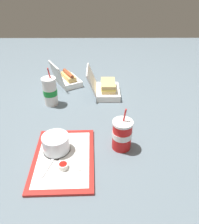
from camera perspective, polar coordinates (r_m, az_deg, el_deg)
ground_plane at (r=1.22m, az=2.26°, el=-1.12°), size 3.20×3.20×0.00m
food_tray at (r=0.98m, az=-9.34°, el=-11.82°), size 0.38×0.27×0.01m
cake_container at (r=0.98m, az=-11.28°, el=-8.18°), size 0.12×0.12×0.08m
ketchup_cup at (r=0.92m, az=-9.46°, el=-13.69°), size 0.04×0.04×0.02m
napkin_stack at (r=0.95m, az=-7.51°, el=-12.53°), size 0.10×0.10×0.00m
plastic_fork at (r=0.94m, az=-13.33°, el=-13.80°), size 0.11×0.04×0.00m
clamshell_hotdog_front at (r=1.56m, az=-8.41°, el=8.52°), size 0.24×0.24×0.17m
clamshell_sandwich_corner at (r=1.41m, az=1.76°, el=6.19°), size 0.21×0.21×0.18m
soda_cup_left at (r=0.98m, az=5.89°, el=-5.86°), size 0.09×0.09×0.21m
soda_cup_front at (r=1.32m, az=-12.77°, el=5.26°), size 0.09×0.09×0.23m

